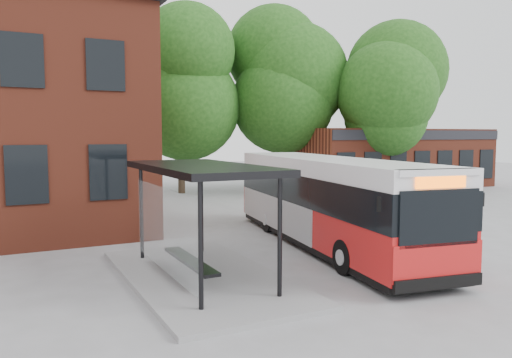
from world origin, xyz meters
name	(u,v)px	position (x,y,z in m)	size (l,w,h in m)	color
ground	(327,252)	(0.00, 0.00, 0.00)	(100.00, 100.00, 0.00)	gray
shop_row	(389,158)	(15.00, 14.00, 2.00)	(14.00, 6.20, 4.00)	maroon
bus_shelter	(201,222)	(-4.50, -1.00, 1.45)	(3.60, 7.00, 2.90)	black
bike_rail	(360,195)	(9.28, 10.00, 0.19)	(5.20, 0.10, 0.38)	black
tree_0	(60,99)	(-6.00, 16.00, 5.50)	(7.92, 7.92, 11.00)	#184111
tree_1	(181,109)	(1.00, 17.00, 5.20)	(7.92, 7.92, 10.40)	#184111
tree_2	(288,106)	(8.00, 16.00, 5.50)	(7.92, 7.92, 11.00)	#184111
tree_3	(388,118)	(13.00, 12.00, 4.64)	(7.04, 7.04, 9.28)	#184111
city_bus	(327,202)	(0.47, 0.71, 1.43)	(2.40, 11.24, 2.86)	red
bicycle_0	(316,191)	(6.76, 10.76, 0.46)	(0.61, 1.75, 0.92)	black
bicycle_1	(346,193)	(7.57, 9.07, 0.47)	(0.44, 1.57, 0.95)	black
bicycle_2	(335,192)	(7.60, 10.07, 0.43)	(0.57, 1.63, 0.85)	#292831
bicycle_3	(345,189)	(8.82, 10.75, 0.50)	(0.47, 1.66, 1.00)	black
bicycle_4	(366,188)	(10.36, 10.83, 0.43)	(0.57, 1.63, 0.85)	#27272D
bicycle_5	(380,189)	(10.45, 9.64, 0.48)	(0.46, 1.61, 0.97)	black
bicycle_6	(387,189)	(11.49, 10.28, 0.40)	(0.53, 1.52, 0.80)	black
bicycle_7	(399,188)	(11.80, 9.60, 0.50)	(0.47, 1.67, 1.00)	black
bicycle_extra_0	(385,186)	(11.64, 10.60, 0.53)	(0.50, 1.77, 1.07)	black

